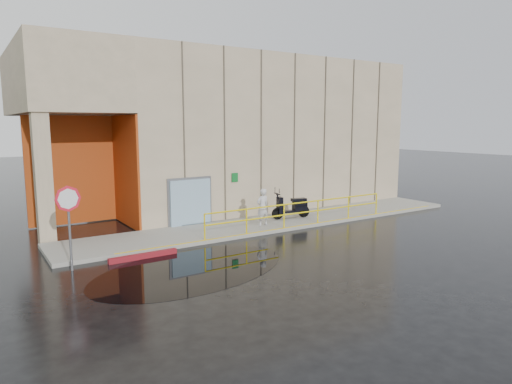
% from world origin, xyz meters
% --- Properties ---
extents(ground, '(120.00, 120.00, 0.00)m').
position_xyz_m(ground, '(0.00, 0.00, 0.00)').
color(ground, black).
rests_on(ground, ground).
extents(sidewalk, '(20.00, 3.00, 0.15)m').
position_xyz_m(sidewalk, '(4.00, 4.50, 0.07)').
color(sidewalk, gray).
rests_on(sidewalk, ground).
extents(building, '(20.00, 10.17, 8.00)m').
position_xyz_m(building, '(5.10, 10.98, 4.21)').
color(building, tan).
rests_on(building, ground).
extents(guardrail, '(9.56, 0.06, 1.03)m').
position_xyz_m(guardrail, '(4.25, 3.15, 0.68)').
color(guardrail, yellow).
rests_on(guardrail, sidewalk).
extents(person, '(0.61, 0.41, 1.63)m').
position_xyz_m(person, '(2.78, 4.03, 0.97)').
color(person, silver).
rests_on(person, sidewalk).
extents(scooter, '(1.96, 0.97, 1.49)m').
position_xyz_m(scooter, '(4.77, 4.56, 1.00)').
color(scooter, black).
rests_on(scooter, sidewalk).
extents(stop_sign, '(0.80, 0.20, 2.70)m').
position_xyz_m(stop_sign, '(-5.50, 2.44, 1.96)').
color(stop_sign, slate).
rests_on(stop_sign, ground).
extents(red_curb, '(2.40, 0.22, 0.18)m').
position_xyz_m(red_curb, '(-3.17, 2.50, 0.09)').
color(red_curb, maroon).
rests_on(red_curb, ground).
extents(puddle, '(7.59, 5.60, 0.01)m').
position_xyz_m(puddle, '(-2.29, 0.51, 0.00)').
color(puddle, black).
rests_on(puddle, ground).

